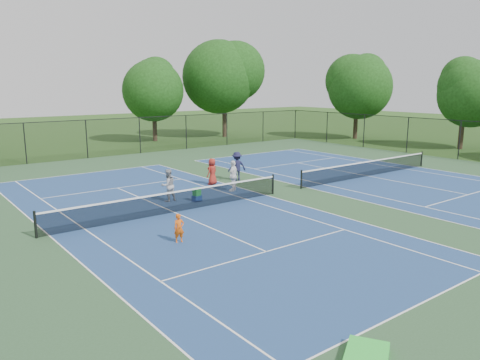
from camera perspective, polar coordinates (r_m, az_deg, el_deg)
ground at (r=25.53m, az=5.78°, el=-1.40°), size 140.00×140.00×0.00m
court_pad at (r=25.53m, az=5.78°, el=-1.39°), size 36.00×36.00×0.01m
tennis_court_left at (r=21.45m, az=-8.01°, el=-3.70°), size 12.00×23.83×1.07m
tennis_court_right at (r=30.65m, az=15.38°, el=0.62°), size 12.00×23.83×1.07m
perimeter_fence at (r=25.22m, az=5.86°, el=2.15°), size 36.08×36.08×3.02m
tree_back_c at (r=48.41m, az=-10.53°, el=11.14°), size 6.00×6.00×8.40m
tree_back_d at (r=51.74m, az=-1.96°, el=12.83°), size 7.80×7.80×10.37m
tree_side_e at (r=51.35m, az=14.14°, el=11.37°), size 6.60×6.60×8.87m
tree_side_f at (r=46.19m, az=25.77°, el=9.90°), size 5.80×5.80×8.12m
child_player at (r=17.37m, az=-7.44°, el=-5.85°), size 0.44×0.34×1.08m
instructor at (r=23.37m, az=-8.76°, el=-0.66°), size 0.83×0.67×1.62m
bystander_a at (r=25.35m, az=-0.81°, el=0.52°), size 1.06×0.87×1.69m
bystander_b at (r=28.10m, az=-0.37°, el=1.68°), size 1.25×0.90×1.75m
bystander_c at (r=27.02m, az=-3.41°, el=1.03°), size 0.87×0.71×1.53m
ball_crate at (r=23.34m, az=-5.28°, el=-2.24°), size 0.46×0.38×0.30m
ball_hopper at (r=23.26m, az=-5.30°, el=-1.43°), size 0.40×0.35×0.38m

